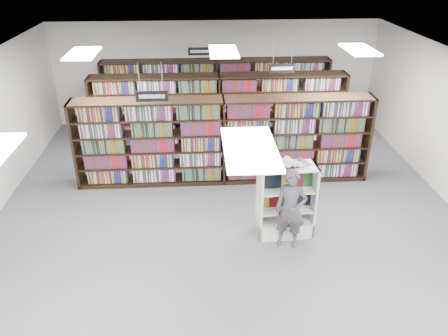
{
  "coord_description": "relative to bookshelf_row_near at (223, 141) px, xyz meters",
  "views": [
    {
      "loc": [
        -0.58,
        -7.5,
        5.26
      ],
      "look_at": [
        -0.08,
        0.5,
        1.1
      ],
      "focal_mm": 35.0,
      "sensor_mm": 36.0,
      "label": 1
    }
  ],
  "objects": [
    {
      "name": "floor",
      "position": [
        0.0,
        -2.0,
        -1.05
      ],
      "size": [
        12.0,
        12.0,
        0.0
      ],
      "primitive_type": "plane",
      "color": "#58585D",
      "rests_on": "ground"
    },
    {
      "name": "ceiling",
      "position": [
        0.0,
        -2.0,
        2.15
      ],
      "size": [
        10.0,
        12.0,
        0.1
      ],
      "primitive_type": "cube",
      "color": "silver",
      "rests_on": "wall_back"
    },
    {
      "name": "wall_back",
      "position": [
        0.0,
        4.0,
        0.55
      ],
      "size": [
        10.0,
        0.1,
        3.2
      ],
      "primitive_type": "cube",
      "color": "silver",
      "rests_on": "ground"
    },
    {
      "name": "bookshelf_row_near",
      "position": [
        0.0,
        0.0,
        0.0
      ],
      "size": [
        7.0,
        0.6,
        2.1
      ],
      "color": "black",
      "rests_on": "floor"
    },
    {
      "name": "bookshelf_row_mid",
      "position": [
        0.0,
        2.0,
        0.0
      ],
      "size": [
        7.0,
        0.6,
        2.1
      ],
      "color": "black",
      "rests_on": "floor"
    },
    {
      "name": "bookshelf_row_far",
      "position": [
        0.0,
        3.7,
        0.0
      ],
      "size": [
        7.0,
        0.6,
        2.1
      ],
      "color": "black",
      "rests_on": "floor"
    },
    {
      "name": "aisle_sign_left",
      "position": [
        -1.5,
        -1.0,
        1.48
      ],
      "size": [
        0.65,
        0.02,
        0.8
      ],
      "color": "#B2B2B7",
      "rests_on": "ceiling"
    },
    {
      "name": "aisle_sign_right",
      "position": [
        1.5,
        1.0,
        1.48
      ],
      "size": [
        0.65,
        0.02,
        0.8
      ],
      "color": "#B2B2B7",
      "rests_on": "ceiling"
    },
    {
      "name": "aisle_sign_center",
      "position": [
        -0.5,
        3.0,
        1.48
      ],
      "size": [
        0.65,
        0.02,
        0.8
      ],
      "color": "#B2B2B7",
      "rests_on": "ceiling"
    },
    {
      "name": "troffer_front_center",
      "position": [
        0.0,
        -5.0,
        2.11
      ],
      "size": [
        0.6,
        1.2,
        0.04
      ],
      "primitive_type": "cube",
      "color": "white",
      "rests_on": "ceiling"
    },
    {
      "name": "troffer_back_left",
      "position": [
        -3.0,
        0.0,
        2.11
      ],
      "size": [
        0.6,
        1.2,
        0.04
      ],
      "primitive_type": "cube",
      "color": "white",
      "rests_on": "ceiling"
    },
    {
      "name": "troffer_back_center",
      "position": [
        0.0,
        0.0,
        2.11
      ],
      "size": [
        0.6,
        1.2,
        0.04
      ],
      "primitive_type": "cube",
      "color": "white",
      "rests_on": "ceiling"
    },
    {
      "name": "troffer_back_right",
      "position": [
        3.0,
        0.0,
        2.11
      ],
      "size": [
        0.6,
        1.2,
        0.04
      ],
      "primitive_type": "cube",
      "color": "white",
      "rests_on": "ceiling"
    },
    {
      "name": "endcap_display",
      "position": [
        1.08,
        -2.28,
        -0.54
      ],
      "size": [
        1.12,
        0.61,
        1.53
      ],
      "rotation": [
        0.0,
        0.0,
        0.05
      ],
      "color": "silver",
      "rests_on": "floor"
    },
    {
      "name": "open_book",
      "position": [
        1.15,
        -2.26,
        0.51
      ],
      "size": [
        0.73,
        0.59,
        0.13
      ],
      "rotation": [
        0.0,
        0.0,
        0.4
      ],
      "color": "black",
      "rests_on": "endcap_display"
    },
    {
      "name": "shopper",
      "position": [
        1.09,
        -2.7,
        -0.24
      ],
      "size": [
        0.66,
        0.52,
        1.61
      ],
      "primitive_type": "imported",
      "rotation": [
        0.0,
        0.0,
        -0.24
      ],
      "color": "#4C4751",
      "rests_on": "floor"
    }
  ]
}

